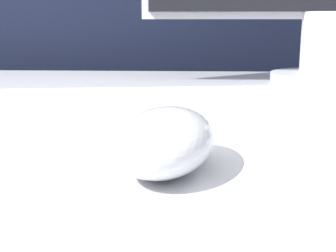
{
  "coord_description": "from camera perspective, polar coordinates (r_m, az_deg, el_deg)",
  "views": [
    {
      "loc": [
        0.08,
        -0.48,
        0.84
      ],
      "look_at": [
        0.06,
        -0.12,
        0.76
      ],
      "focal_mm": 50.0,
      "sensor_mm": 36.0,
      "label": 1
    }
  ],
  "objects": [
    {
      "name": "computer_mouse_near",
      "position": [
        0.33,
        -0.3,
        -1.75
      ],
      "size": [
        0.09,
        0.13,
        0.04
      ],
      "rotation": [
        0.0,
        0.0,
        -0.16
      ],
      "color": "white",
      "rests_on": "desk"
    },
    {
      "name": "partition_panel",
      "position": [
        1.16,
        -0.97,
        4.55
      ],
      "size": [
        5.0,
        0.03,
        1.36
      ],
      "color": "black",
      "rests_on": "ground_plane"
    },
    {
      "name": "keyboard",
      "position": [
        0.53,
        -1.05,
        2.52
      ],
      "size": [
        0.43,
        0.2,
        0.02
      ],
      "rotation": [
        0.0,
        0.0,
        0.14
      ],
      "color": "white",
      "rests_on": "desk"
    }
  ]
}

